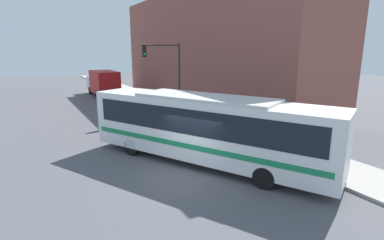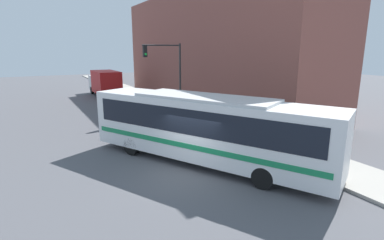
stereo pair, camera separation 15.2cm
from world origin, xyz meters
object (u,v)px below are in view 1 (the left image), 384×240
at_px(city_bus, 205,125).
at_px(pedestrian_near_corner, 215,107).
at_px(delivery_truck, 103,82).
at_px(traffic_light_pole, 167,67).
at_px(fire_hydrant, 227,128).

bearing_deg(city_bus, pedestrian_near_corner, 25.75).
bearing_deg(delivery_truck, traffic_light_pole, -81.88).
relative_size(delivery_truck, pedestrian_near_corner, 3.89).
bearing_deg(pedestrian_near_corner, city_bus, -126.97).
height_order(city_bus, fire_hydrant, city_bus).
distance_m(city_bus, pedestrian_near_corner, 8.96).
height_order(fire_hydrant, pedestrian_near_corner, pedestrian_near_corner).
bearing_deg(city_bus, traffic_light_pole, 46.84).
xyz_separation_m(fire_hydrant, traffic_light_pole, (-0.92, 7.02, 3.58)).
bearing_deg(city_bus, delivery_truck, 60.34).
distance_m(city_bus, traffic_light_pole, 11.16).
bearing_deg(delivery_truck, city_bus, -92.38).
xyz_separation_m(delivery_truck, pedestrian_near_corner, (4.35, -17.27, -0.54)).
relative_size(fire_hydrant, traffic_light_pole, 0.12).
height_order(delivery_truck, traffic_light_pole, traffic_light_pole).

